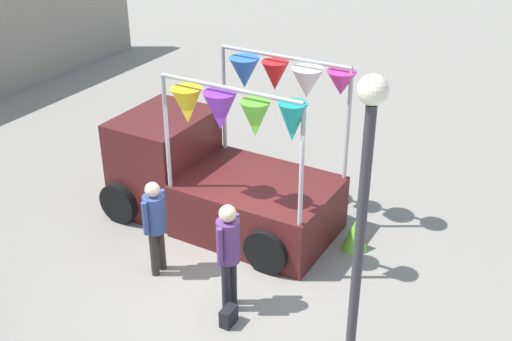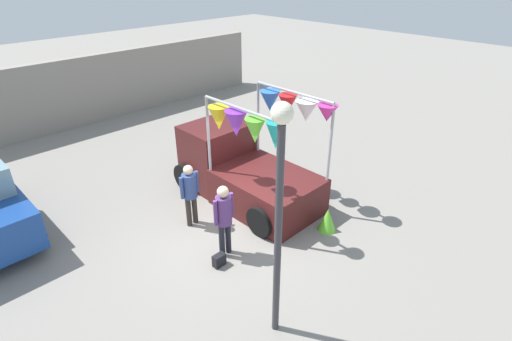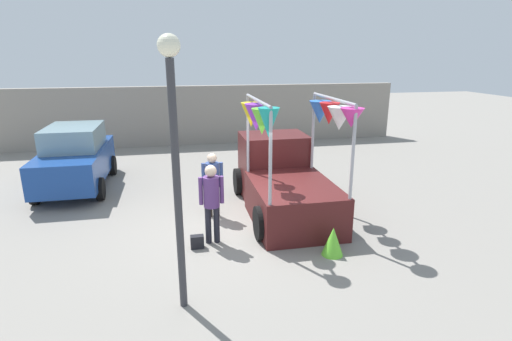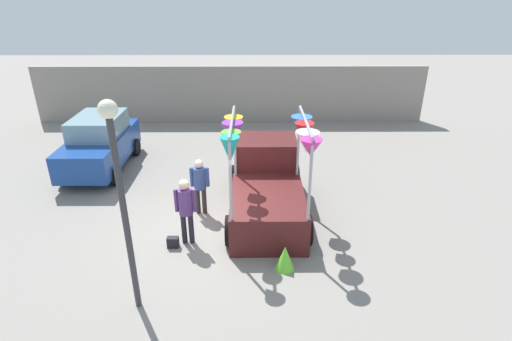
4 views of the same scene
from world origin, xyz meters
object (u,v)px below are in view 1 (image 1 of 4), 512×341
(handbag, at_px, (229,316))
(street_lamp, at_px, (363,207))
(folded_kite_bundle_lime, at_px, (355,234))
(vendor_truck, at_px, (211,172))
(person_vendor, at_px, (155,219))
(person_customer, at_px, (228,247))

(handbag, xyz_separation_m, street_lamp, (-0.34, -1.97, 2.59))
(handbag, relative_size, folded_kite_bundle_lime, 0.47)
(vendor_truck, bearing_deg, person_vendor, -174.38)
(handbag, bearing_deg, person_customer, 29.74)
(handbag, bearing_deg, person_vendor, 72.75)
(person_vendor, distance_m, street_lamp, 4.11)
(person_customer, xyz_separation_m, folded_kite_bundle_lime, (2.34, -1.05, -0.76))
(person_customer, height_order, person_vendor, person_customer)
(person_customer, height_order, folded_kite_bundle_lime, person_customer)
(vendor_truck, distance_m, street_lamp, 5.00)
(vendor_truck, distance_m, handbag, 3.08)
(person_customer, height_order, street_lamp, street_lamp)
(folded_kite_bundle_lime, bearing_deg, person_vendor, 131.01)
(vendor_truck, bearing_deg, handbag, -142.12)
(person_customer, relative_size, person_vendor, 1.07)
(handbag, distance_m, folded_kite_bundle_lime, 2.82)
(person_customer, relative_size, street_lamp, 0.41)
(person_vendor, height_order, handbag, person_vendor)
(folded_kite_bundle_lime, bearing_deg, handbag, 162.39)
(handbag, height_order, street_lamp, street_lamp)
(person_customer, xyz_separation_m, handbag, (-0.35, -0.20, -0.92))
(person_vendor, relative_size, handbag, 5.84)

